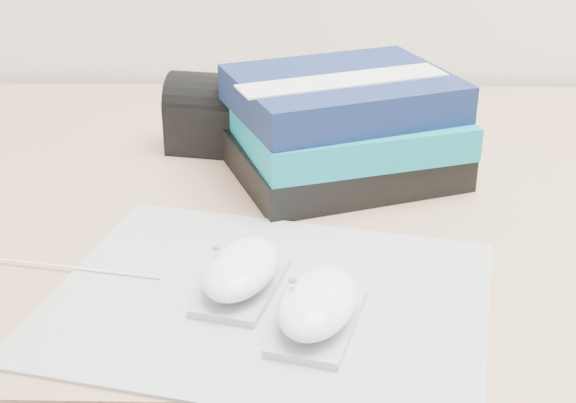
{
  "coord_description": "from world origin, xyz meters",
  "views": [
    {
      "loc": [
        -0.1,
        0.7,
        1.13
      ],
      "look_at": [
        -0.12,
        1.45,
        0.77
      ],
      "focal_mm": 50.0,
      "sensor_mm": 36.0,
      "label": 1
    }
  ],
  "objects_px": {
    "desk": "(373,319)",
    "book_stack": "(344,127)",
    "mouse_front": "(318,305)",
    "mouse_rear": "(242,271)",
    "pouch": "(214,113)"
  },
  "relations": [
    {
      "from": "desk",
      "to": "mouse_rear",
      "type": "xyz_separation_m",
      "value": [
        -0.16,
        -0.31,
        0.26
      ]
    },
    {
      "from": "desk",
      "to": "mouse_rear",
      "type": "height_order",
      "value": "mouse_rear"
    },
    {
      "from": "book_stack",
      "to": "desk",
      "type": "bearing_deg",
      "value": 28.22
    },
    {
      "from": "desk",
      "to": "pouch",
      "type": "height_order",
      "value": "pouch"
    },
    {
      "from": "mouse_rear",
      "to": "mouse_front",
      "type": "distance_m",
      "value": 0.09
    },
    {
      "from": "book_stack",
      "to": "mouse_front",
      "type": "bearing_deg",
      "value": -95.9
    },
    {
      "from": "mouse_rear",
      "to": "mouse_front",
      "type": "relative_size",
      "value": 0.98
    },
    {
      "from": "mouse_rear",
      "to": "pouch",
      "type": "bearing_deg",
      "value": 99.91
    },
    {
      "from": "book_stack",
      "to": "pouch",
      "type": "bearing_deg",
      "value": 153.86
    },
    {
      "from": "desk",
      "to": "pouch",
      "type": "bearing_deg",
      "value": 165.78
    },
    {
      "from": "pouch",
      "to": "mouse_front",
      "type": "bearing_deg",
      "value": -72.3
    },
    {
      "from": "desk",
      "to": "mouse_front",
      "type": "height_order",
      "value": "mouse_front"
    },
    {
      "from": "desk",
      "to": "mouse_front",
      "type": "relative_size",
      "value": 12.29
    },
    {
      "from": "desk",
      "to": "pouch",
      "type": "distance_m",
      "value": 0.36
    },
    {
      "from": "desk",
      "to": "book_stack",
      "type": "bearing_deg",
      "value": -151.78
    }
  ]
}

